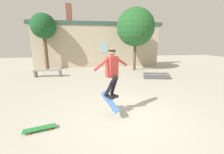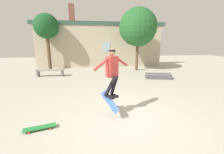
{
  "view_description": "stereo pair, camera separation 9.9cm",
  "coord_description": "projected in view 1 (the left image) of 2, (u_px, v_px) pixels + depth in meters",
  "views": [
    {
      "loc": [
        -1.08,
        -4.13,
        2.29
      ],
      "look_at": [
        -0.35,
        0.25,
        1.25
      ],
      "focal_mm": 24.0,
      "sensor_mm": 36.0,
      "label": 1
    },
    {
      "loc": [
        -0.99,
        -4.14,
        2.29
      ],
      "look_at": [
        -0.35,
        0.25,
        1.25
      ],
      "focal_mm": 24.0,
      "sensor_mm": 36.0,
      "label": 2
    }
  ],
  "objects": [
    {
      "name": "building_backdrop",
      "position": [
        98.0,
        44.0,
        13.55
      ],
      "size": [
        11.9,
        0.52,
        5.39
      ],
      "color": "#B7A88E",
      "rests_on": "ground_plane"
    },
    {
      "name": "skater",
      "position": [
        112.0,
        69.0,
        4.5
      ],
      "size": [
        1.16,
        0.86,
        1.51
      ],
      "rotation": [
        0.0,
        0.0,
        -0.95
      ],
      "color": "#B23833"
    },
    {
      "name": "skateboard_flipping",
      "position": [
        110.0,
        102.0,
        4.64
      ],
      "size": [
        0.51,
        0.7,
        0.53
      ],
      "rotation": [
        0.0,
        0.0,
        -1.08
      ],
      "color": "#2D519E"
    },
    {
      "name": "tree_right",
      "position": [
        136.0,
        27.0,
        11.66
      ],
      "size": [
        2.94,
        2.94,
        4.87
      ],
      "color": "brown",
      "rests_on": "ground_plane"
    },
    {
      "name": "tree_left",
      "position": [
        43.0,
        27.0,
        11.68
      ],
      "size": [
        1.94,
        1.94,
        4.47
      ],
      "color": "brown",
      "rests_on": "ground_plane"
    },
    {
      "name": "skate_ledge",
      "position": [
        156.0,
        76.0,
        9.59
      ],
      "size": [
        1.65,
        0.9,
        0.32
      ],
      "rotation": [
        0.0,
        0.0,
        -0.23
      ],
      "color": "#4C4C51",
      "rests_on": "ground_plane"
    },
    {
      "name": "park_bench",
      "position": [
        48.0,
        71.0,
        10.01
      ],
      "size": [
        1.85,
        0.45,
        0.49
      ],
      "rotation": [
        0.0,
        0.0,
        -0.04
      ],
      "color": "gray",
      "rests_on": "ground_plane"
    },
    {
      "name": "ground_plane",
      "position": [
        124.0,
        117.0,
        4.66
      ],
      "size": [
        40.0,
        40.0,
        0.0
      ],
      "primitive_type": "plane",
      "color": "#B2AD9E"
    },
    {
      "name": "skateboard_resting",
      "position": [
        40.0,
        128.0,
        3.94
      ],
      "size": [
        0.83,
        0.4,
        0.08
      ],
      "rotation": [
        0.0,
        0.0,
        0.26
      ],
      "color": "#237F38",
      "rests_on": "ground_plane"
    }
  ]
}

